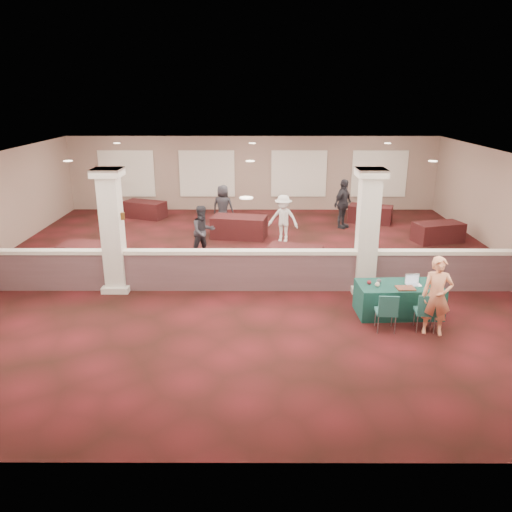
{
  "coord_description": "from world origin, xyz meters",
  "views": [
    {
      "loc": [
        0.2,
        -13.77,
        4.98
      ],
      "look_at": [
        0.16,
        -2.0,
        1.1
      ],
      "focal_mm": 35.0,
      "sensor_mm": 36.0,
      "label": 1
    }
  ],
  "objects_px": {
    "far_table_front_left": "(92,255)",
    "attendee_c": "(343,204)",
    "attendee_b": "(283,219)",
    "attendee_d": "(223,207)",
    "near_table": "(398,299)",
    "far_table_back_right": "(370,214)",
    "conf_chair_main": "(426,309)",
    "woman": "(437,296)",
    "far_table_front_right": "(438,232)",
    "far_table_back_center": "(239,227)",
    "far_table_back_left": "(145,209)",
    "far_table_front_center": "(295,257)",
    "attendee_a": "(203,232)",
    "conf_chair_side": "(387,310)"
  },
  "relations": [
    {
      "from": "far_table_front_left",
      "to": "attendee_c",
      "type": "relative_size",
      "value": 0.95
    },
    {
      "from": "attendee_b",
      "to": "attendee_d",
      "type": "xyz_separation_m",
      "value": [
        -2.2,
        1.77,
        0.02
      ]
    },
    {
      "from": "near_table",
      "to": "attendee_b",
      "type": "relative_size",
      "value": 1.17
    },
    {
      "from": "far_table_back_right",
      "to": "attendee_c",
      "type": "distance_m",
      "value": 1.63
    },
    {
      "from": "conf_chair_main",
      "to": "attendee_b",
      "type": "height_order",
      "value": "attendee_b"
    },
    {
      "from": "attendee_b",
      "to": "woman",
      "type": "bearing_deg",
      "value": -49.3
    },
    {
      "from": "near_table",
      "to": "attendee_d",
      "type": "distance_m",
      "value": 9.04
    },
    {
      "from": "far_table_front_right",
      "to": "far_table_back_center",
      "type": "height_order",
      "value": "far_table_back_center"
    },
    {
      "from": "far_table_back_right",
      "to": "attendee_d",
      "type": "relative_size",
      "value": 1.0
    },
    {
      "from": "far_table_front_left",
      "to": "conf_chair_main",
      "type": "bearing_deg",
      "value": -26.03
    },
    {
      "from": "near_table",
      "to": "far_table_front_right",
      "type": "distance_m",
      "value": 6.71
    },
    {
      "from": "conf_chair_main",
      "to": "attendee_c",
      "type": "xyz_separation_m",
      "value": [
        -0.4,
        8.77,
        0.42
      ]
    },
    {
      "from": "woman",
      "to": "far_table_back_left",
      "type": "distance_m",
      "value": 13.51
    },
    {
      "from": "far_table_back_right",
      "to": "attendee_b",
      "type": "distance_m",
      "value": 4.56
    },
    {
      "from": "conf_chair_main",
      "to": "far_table_back_center",
      "type": "relative_size",
      "value": 0.46
    },
    {
      "from": "far_table_front_center",
      "to": "woman",
      "type": "bearing_deg",
      "value": -58.07
    },
    {
      "from": "woman",
      "to": "near_table",
      "type": "bearing_deg",
      "value": 129.42
    },
    {
      "from": "woman",
      "to": "far_table_back_right",
      "type": "distance_m",
      "value": 9.75
    },
    {
      "from": "attendee_d",
      "to": "attendee_a",
      "type": "bearing_deg",
      "value": 98.58
    },
    {
      "from": "far_table_front_left",
      "to": "far_table_back_center",
      "type": "bearing_deg",
      "value": 36.72
    },
    {
      "from": "woman",
      "to": "attendee_a",
      "type": "xyz_separation_m",
      "value": [
        -5.5,
        5.25,
        -0.04
      ]
    },
    {
      "from": "woman",
      "to": "far_table_back_right",
      "type": "xyz_separation_m",
      "value": [
        0.72,
        9.71,
        -0.53
      ]
    },
    {
      "from": "woman",
      "to": "far_table_back_right",
      "type": "bearing_deg",
      "value": 98.56
    },
    {
      "from": "conf_chair_main",
      "to": "woman",
      "type": "bearing_deg",
      "value": -27.28
    },
    {
      "from": "far_table_front_left",
      "to": "attendee_d",
      "type": "bearing_deg",
      "value": 50.91
    },
    {
      "from": "near_table",
      "to": "attendee_a",
      "type": "distance_m",
      "value": 6.58
    },
    {
      "from": "woman",
      "to": "attendee_c",
      "type": "bearing_deg",
      "value": 106.31
    },
    {
      "from": "attendee_b",
      "to": "far_table_front_left",
      "type": "bearing_deg",
      "value": -137.01
    },
    {
      "from": "attendee_b",
      "to": "attendee_c",
      "type": "bearing_deg",
      "value": 56.59
    },
    {
      "from": "woman",
      "to": "conf_chair_main",
      "type": "bearing_deg",
      "value": 158.33
    },
    {
      "from": "woman",
      "to": "attendee_c",
      "type": "xyz_separation_m",
      "value": [
        -0.55,
        8.87,
        0.07
      ]
    },
    {
      "from": "conf_chair_side",
      "to": "attendee_c",
      "type": "height_order",
      "value": "attendee_c"
    },
    {
      "from": "attendee_c",
      "to": "attendee_d",
      "type": "relative_size",
      "value": 1.12
    },
    {
      "from": "conf_chair_side",
      "to": "far_table_back_right",
      "type": "relative_size",
      "value": 0.52
    },
    {
      "from": "near_table",
      "to": "attendee_c",
      "type": "distance_m",
      "value": 7.9
    },
    {
      "from": "attendee_c",
      "to": "far_table_front_left",
      "type": "bearing_deg",
      "value": 159.09
    },
    {
      "from": "conf_chair_side",
      "to": "far_table_back_right",
      "type": "height_order",
      "value": "conf_chair_side"
    },
    {
      "from": "attendee_a",
      "to": "attendee_b",
      "type": "bearing_deg",
      "value": 2.44
    },
    {
      "from": "far_table_front_left",
      "to": "far_table_back_right",
      "type": "relative_size",
      "value": 1.06
    },
    {
      "from": "near_table",
      "to": "far_table_back_right",
      "type": "xyz_separation_m",
      "value": [
        1.22,
        8.72,
        -0.03
      ]
    },
    {
      "from": "conf_chair_side",
      "to": "far_table_back_left",
      "type": "relative_size",
      "value": 0.52
    },
    {
      "from": "far_table_front_center",
      "to": "conf_chair_side",
      "type": "bearing_deg",
      "value": -68.37
    },
    {
      "from": "attendee_c",
      "to": "attendee_d",
      "type": "bearing_deg",
      "value": 131.3
    },
    {
      "from": "attendee_d",
      "to": "near_table",
      "type": "bearing_deg",
      "value": 135.63
    },
    {
      "from": "attendee_a",
      "to": "attendee_c",
      "type": "height_order",
      "value": "attendee_c"
    },
    {
      "from": "woman",
      "to": "attendee_c",
      "type": "distance_m",
      "value": 8.89
    },
    {
      "from": "conf_chair_side",
      "to": "far_table_front_right",
      "type": "height_order",
      "value": "conf_chair_side"
    },
    {
      "from": "far_table_front_left",
      "to": "far_table_front_center",
      "type": "bearing_deg",
      "value": -0.0
    },
    {
      "from": "far_table_front_left",
      "to": "attendee_a",
      "type": "xyz_separation_m",
      "value": [
        3.24,
        0.96,
        0.47
      ]
    },
    {
      "from": "near_table",
      "to": "far_table_front_center",
      "type": "height_order",
      "value": "near_table"
    }
  ]
}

